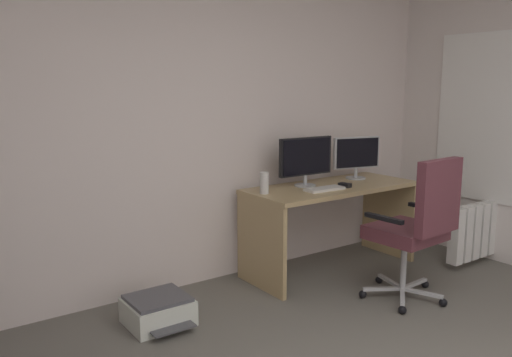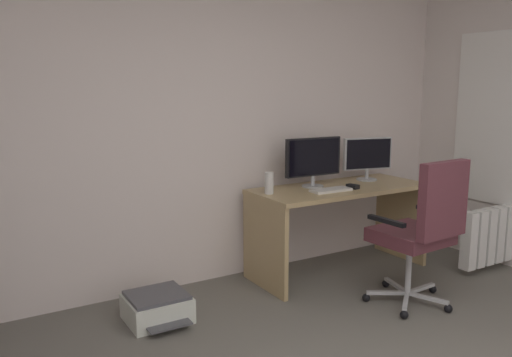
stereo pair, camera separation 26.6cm
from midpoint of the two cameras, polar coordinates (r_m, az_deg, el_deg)
The scene contains 12 objects.
wall_back at distance 4.03m, azimuth -10.69°, elevation 7.08°, with size 5.20×0.10×2.73m, color silver.
window_pane at distance 5.00m, azimuth 23.82°, elevation 6.03°, with size 0.01×1.12×1.43m, color white.
window_frame at distance 4.99m, azimuth 23.78°, elevation 6.03°, with size 0.02×1.20×1.51m, color white.
desk at distance 4.45m, azimuth 6.56°, elevation -3.20°, with size 1.52×0.63×0.74m.
monitor_main at distance 4.32m, azimuth 3.73°, elevation 2.24°, with size 0.52×0.18×0.41m.
monitor_secondary at distance 4.72m, azimuth 9.41°, elevation 2.60°, with size 0.46×0.18×0.38m.
keyboard at distance 4.20m, azimuth 5.74°, elevation -1.16°, with size 0.34×0.13×0.02m, color silver.
computer_mouse at distance 4.34m, azimuth 8.02°, elevation -0.74°, with size 0.06×0.10×0.03m, color black.
desktop_speaker at distance 4.03m, azimuth -0.97°, elevation -0.50°, with size 0.07×0.07×0.17m, color silver.
office_chair at distance 3.87m, azimuth 15.47°, elevation -4.72°, with size 0.62×0.63×1.08m.
printer at distance 3.65m, azimuth -12.82°, elevation -13.98°, with size 0.41×0.46×0.19m.
radiator at distance 5.07m, azimuth 22.47°, elevation -5.11°, with size 0.96×0.10×0.49m.
Camera 1 is at (-1.80, -0.78, 1.57)m, focal length 36.41 mm.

